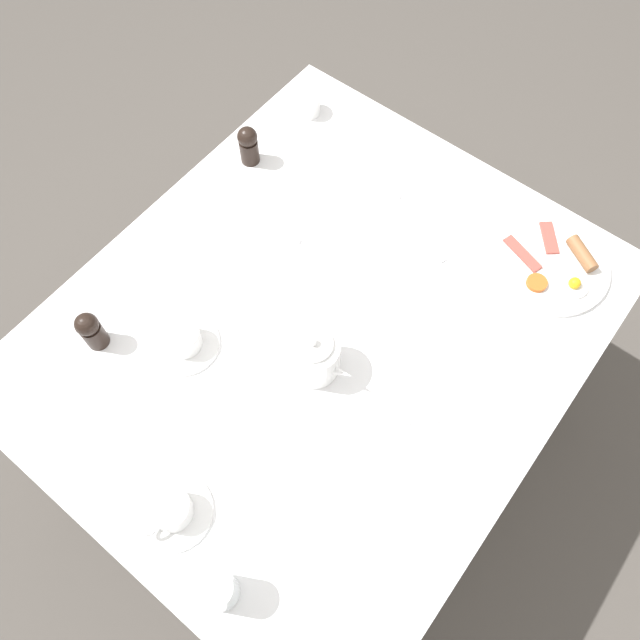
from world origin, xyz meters
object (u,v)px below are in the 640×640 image
(creamer_jug, at_px, (307,105))
(spoon_for_tea, at_px, (426,240))
(fork_by_plate, at_px, (269,230))
(knife_by_plate, at_px, (356,184))
(water_glass_tall, at_px, (218,590))
(teacup_with_saucer_right, at_px, (171,510))
(salt_grinder, at_px, (248,145))
(pepper_grinder, at_px, (91,330))
(breakfast_plate, at_px, (554,265))
(teacup_with_saucer_left, at_px, (183,339))
(teapot_near, at_px, (313,355))
(fork_spare, at_px, (407,421))

(creamer_jug, bearing_deg, spoon_for_tea, 162.83)
(fork_by_plate, bearing_deg, knife_by_plate, -108.92)
(knife_by_plate, xyz_separation_m, spoon_for_tea, (-0.23, 0.03, 0.00))
(water_glass_tall, height_order, fork_by_plate, water_glass_tall)
(teacup_with_saucer_right, relative_size, knife_by_plate, 0.68)
(teacup_with_saucer_right, height_order, salt_grinder, salt_grinder)
(pepper_grinder, bearing_deg, fork_by_plate, -102.86)
(teacup_with_saucer_right, distance_m, fork_by_plate, 0.67)
(spoon_for_tea, bearing_deg, breakfast_plate, -156.18)
(teacup_with_saucer_left, bearing_deg, spoon_for_tea, -115.32)
(teapot_near, relative_size, water_glass_tall, 1.90)
(knife_by_plate, bearing_deg, teacup_with_saucer_right, 103.07)
(teacup_with_saucer_right, bearing_deg, fork_spare, -120.26)
(water_glass_tall, relative_size, pepper_grinder, 0.99)
(pepper_grinder, relative_size, fork_by_plate, 0.65)
(teacup_with_saucer_right, bearing_deg, breakfast_plate, -107.83)
(pepper_grinder, xyz_separation_m, spoon_for_tea, (-0.41, -0.66, -0.05))
(breakfast_plate, xyz_separation_m, fork_by_plate, (0.58, 0.33, -0.01))
(teapot_near, distance_m, spoon_for_tea, 0.42)
(teacup_with_saucer_right, relative_size, creamer_jug, 1.74)
(salt_grinder, height_order, spoon_for_tea, salt_grinder)
(water_glass_tall, height_order, fork_spare, water_glass_tall)
(water_glass_tall, height_order, knife_by_plate, water_glass_tall)
(teapot_near, relative_size, creamer_jug, 2.33)
(teapot_near, relative_size, fork_spare, 1.45)
(teacup_with_saucer_right, height_order, creamer_jug, teacup_with_saucer_right)
(teacup_with_saucer_left, distance_m, creamer_jug, 0.73)
(water_glass_tall, relative_size, creamer_jug, 1.23)
(breakfast_plate, bearing_deg, spoon_for_tea, 23.82)
(breakfast_plate, height_order, teacup_with_saucer_right, teacup_with_saucer_right)
(teacup_with_saucer_right, bearing_deg, fork_by_plate, -65.38)
(salt_grinder, bearing_deg, knife_by_plate, -158.49)
(water_glass_tall, bearing_deg, teapot_near, -71.84)
(breakfast_plate, relative_size, spoon_for_tea, 1.91)
(breakfast_plate, height_order, pepper_grinder, pepper_grinder)
(teacup_with_saucer_left, height_order, water_glass_tall, water_glass_tall)
(water_glass_tall, distance_m, pepper_grinder, 0.59)
(fork_spare, bearing_deg, knife_by_plate, -43.63)
(water_glass_tall, height_order, creamer_jug, water_glass_tall)
(knife_by_plate, height_order, spoon_for_tea, same)
(teacup_with_saucer_left, xyz_separation_m, salt_grinder, (0.23, -0.48, 0.03))
(teacup_with_saucer_left, xyz_separation_m, creamer_jug, (0.21, -0.69, -0.00))
(water_glass_tall, bearing_deg, creamer_jug, -58.84)
(teapot_near, bearing_deg, fork_by_plate, 143.50)
(creamer_jug, height_order, knife_by_plate, creamer_jug)
(teapot_near, height_order, fork_spare, teapot_near)
(teapot_near, distance_m, knife_by_plate, 0.50)
(pepper_grinder, bearing_deg, teacup_with_saucer_right, 157.25)
(creamer_jug, xyz_separation_m, salt_grinder, (0.01, 0.22, 0.03))
(water_glass_tall, bearing_deg, spoon_for_tea, -81.01)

